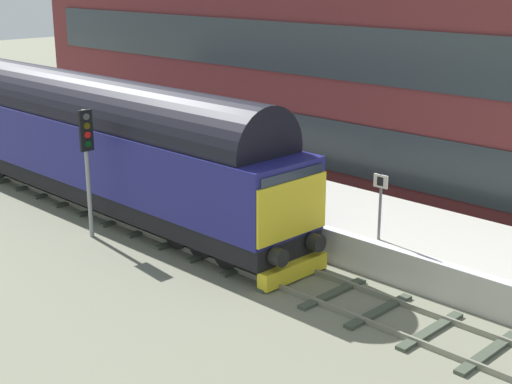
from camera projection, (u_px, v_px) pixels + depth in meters
name	position (u px, v px, depth m)	size (l,w,h in m)	color
ground_plane	(219.00, 252.00, 22.20)	(140.00, 140.00, 0.00)	gray
track_main	(219.00, 250.00, 22.18)	(2.50, 60.00, 0.15)	gray
station_platform	(299.00, 209.00, 24.49)	(4.00, 44.00, 1.01)	#B8B6AB
station_building	(338.00, 49.00, 29.02)	(4.41, 35.39, 10.22)	maroon
diesel_locomotive	(90.00, 136.00, 26.03)	(2.74, 19.71, 4.68)	black
signal_post_near	(87.00, 155.00, 22.70)	(0.44, 0.22, 4.06)	gray
platform_number_sign	(380.00, 197.00, 19.97)	(0.10, 0.44, 1.84)	slate
waiting_passenger	(261.00, 157.00, 25.20)	(0.35, 0.51, 1.64)	#292538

